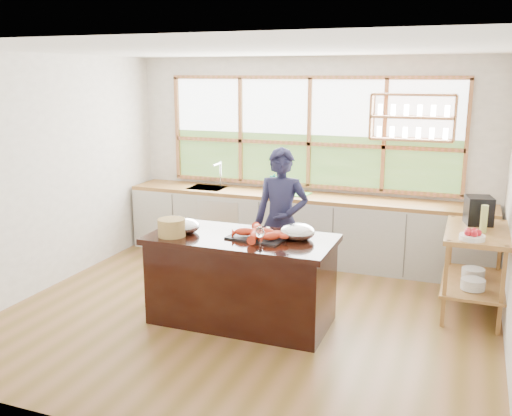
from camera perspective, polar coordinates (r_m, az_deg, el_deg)
The scene contains 18 objects.
ground_plane at distance 6.14m, azimuth -0.72°, elevation -10.48°, with size 5.00×5.00×0.00m, color olive.
room_shell at distance 6.13m, azimuth 1.22°, elevation 6.52°, with size 5.02×4.52×2.71m.
back_counter at distance 7.73m, azimuth 4.45°, elevation -1.90°, with size 4.90×0.63×0.90m.
right_shelf_unit at distance 6.39m, azimuth 21.05°, elevation -4.64°, with size 0.62×1.10×0.90m.
island at distance 5.80m, azimuth -1.47°, elevation -7.12°, with size 1.85×0.90×0.90m.
cook at distance 6.44m, azimuth 2.54°, elevation -1.42°, with size 0.61×0.40×1.68m, color #1B1B38.
potted_plant at distance 7.78m, azimuth 1.74°, elevation 2.53°, with size 0.13×0.09×0.24m, color slate.
cutting_board at distance 7.65m, azimuth 3.82°, elevation 1.45°, with size 0.40×0.30×0.01m, color green.
espresso_machine at distance 6.54m, azimuth 21.38°, elevation -0.22°, with size 0.26×0.28×0.30m, color black.
wine_bottle at distance 6.21m, azimuth 21.83°, elevation -1.02°, with size 0.07×0.07×0.28m, color #A5B35A.
fruit_bowl at distance 5.92m, azimuth 20.81°, elevation -2.59°, with size 0.24×0.24×0.11m.
slate_board at distance 5.62m, azimuth 0.22°, elevation -2.90°, with size 0.55×0.40×0.02m, color black.
lobster_pile at distance 5.57m, azimuth 0.33°, elevation -2.52°, with size 0.52×0.48×0.08m.
mixing_bowl_left at distance 5.84m, azimuth -7.15°, elevation -1.80°, with size 0.31×0.31×0.15m, color silver.
mixing_bowl_right at distance 5.57m, azimuth 4.19°, elevation -2.39°, with size 0.34×0.34×0.16m, color silver.
wine_glass at distance 5.18m, azimuth 0.40°, elevation -2.54°, with size 0.08×0.08×0.22m.
wicker_basket at distance 5.71m, azimuth -8.44°, elevation -1.95°, with size 0.27×0.27×0.18m, color tan.
parchment_roll at distance 6.08m, azimuth -7.47°, elevation -1.46°, with size 0.08×0.08×0.30m, color white.
Camera 1 is at (2.08, -5.22, 2.48)m, focal length 40.00 mm.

